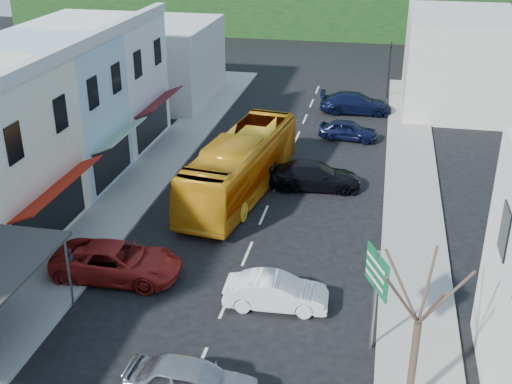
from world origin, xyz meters
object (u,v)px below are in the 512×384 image
pedestrian_left (71,264)px  street_tree (418,323)px  car_silver (192,384)px  bus (241,167)px  car_red (117,263)px  car_white (276,292)px  direction_sign (374,302)px  traffic_signal (389,70)px

pedestrian_left → street_tree: bearing=-91.4°
car_silver → street_tree: bearing=-78.3°
pedestrian_left → street_tree: street_tree is taller
bus → car_red: bus is taller
car_white → direction_sign: (3.79, -1.90, 1.33)m
car_silver → pedestrian_left: 8.91m
car_silver → car_red: (-5.27, 6.53, 0.00)m
car_red → pedestrian_left: pedestrian_left is taller
car_red → traffic_signal: 31.80m
pedestrian_left → traffic_signal: 33.23m
car_white → car_red: bearing=80.4°
car_red → street_tree: size_ratio=0.71×
bus → pedestrian_left: size_ratio=6.82×
direction_sign → street_tree: (1.30, -2.69, 1.22)m
car_white → traffic_signal: 30.95m
bus → direction_sign: direction_sign is taller
car_silver → car_white: 5.98m
car_red → bus: bearing=-20.9°
car_white → pedestrian_left: bearing=87.6°
traffic_signal → car_silver: bearing=79.4°
car_white → street_tree: 7.31m
car_red → traffic_signal: bearing=-21.6°
bus → car_red: size_ratio=2.52×
bus → street_tree: bearing=-51.4°
car_red → pedestrian_left: 1.90m
direction_sign → car_white: bearing=129.1°
car_red → traffic_signal: traffic_signal is taller
pedestrian_left → traffic_signal: (12.44, 30.79, 1.26)m
pedestrian_left → car_white: bearing=-72.6°
car_white → direction_sign: bearing=-119.7°
bus → car_white: size_ratio=2.64×
car_red → pedestrian_left: size_ratio=2.71×
street_tree → traffic_signal: street_tree is taller
car_red → car_silver: bearing=-142.9°
car_red → traffic_signal: size_ratio=1.02×
car_silver → direction_sign: size_ratio=1.09×
pedestrian_left → direction_sign: direction_sign is taller
bus → street_tree: 17.33m
car_white → car_silver: bearing=160.0°
traffic_signal → street_tree: bearing=90.1°
pedestrian_left → car_red: bearing=-44.1°
pedestrian_left → direction_sign: size_ratio=0.42×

